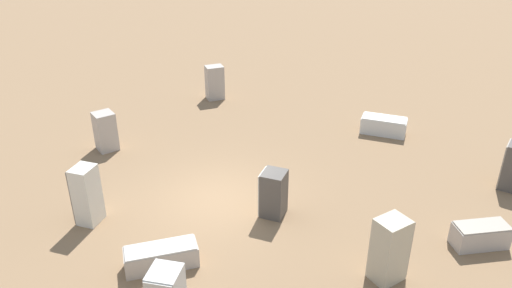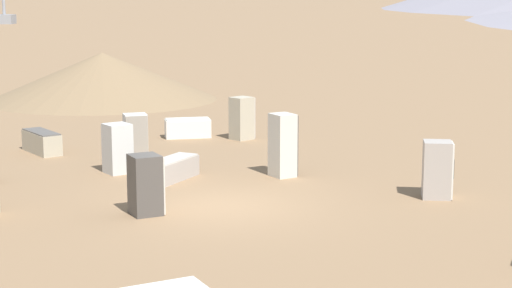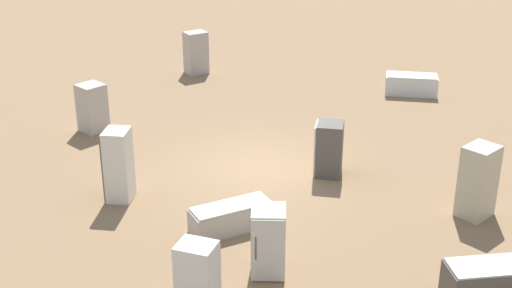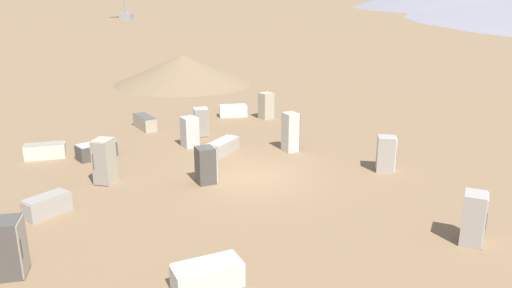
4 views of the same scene
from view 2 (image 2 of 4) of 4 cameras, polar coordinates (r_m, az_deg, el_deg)
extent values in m
plane|color=#846647|center=(20.90, -2.34, -4.16)|extent=(1000.00, 1000.00, 0.00)
cone|color=#7F6647|center=(41.69, -10.17, 4.48)|extent=(10.92, 10.92, 2.26)
cube|color=gray|center=(138.92, -16.42, 7.98)|extent=(2.89, 2.89, 1.44)
cube|color=#A89E93|center=(22.05, 11.96, -1.68)|extent=(0.76, 0.76, 1.45)
cube|color=silver|center=(22.08, 12.91, -1.70)|extent=(0.67, 0.11, 1.39)
cylinder|color=#2D2D2D|center=(21.83, 13.05, -1.65)|extent=(0.02, 0.02, 0.51)
cube|color=silver|center=(24.81, -9.21, -0.30)|extent=(0.96, 0.95, 1.43)
cube|color=#BCB7AD|center=(25.14, -9.58, -0.17)|extent=(0.41, 0.55, 1.37)
cylinder|color=#2D2D2D|center=(25.25, -9.13, 0.05)|extent=(0.02, 0.02, 0.50)
cube|color=#A89E93|center=(23.81, -5.58, -1.71)|extent=(1.95, 1.37, 0.57)
cube|color=#BCB7AD|center=(23.75, -5.60, -1.00)|extent=(1.87, 1.32, 0.04)
cube|color=#4C4742|center=(20.14, -7.40, -2.72)|extent=(0.93, 0.91, 1.42)
cube|color=beige|center=(20.25, -6.46, -2.62)|extent=(0.62, 0.35, 1.36)
cylinder|color=#2D2D2D|center=(20.02, -6.15, -2.56)|extent=(0.02, 0.02, 0.50)
cube|color=beige|center=(24.03, 1.78, -0.08)|extent=(0.87, 0.83, 1.79)
cube|color=#56514C|center=(24.19, 2.39, -0.02)|extent=(0.58, 0.37, 1.71)
cylinder|color=#2D2D2D|center=(23.99, 2.75, 0.11)|extent=(0.02, 0.02, 0.63)
cube|color=silver|center=(26.57, -8.04, 0.46)|extent=(0.76, 0.84, 1.45)
cube|color=gray|center=(26.27, -7.94, 0.35)|extent=(0.24, 0.64, 1.40)
cylinder|color=#2D2D2D|center=(26.19, -8.45, 0.47)|extent=(0.02, 0.02, 0.51)
cube|color=#B2A88E|center=(30.02, -0.96, 1.72)|extent=(0.92, 0.92, 1.50)
cube|color=#BCB7AD|center=(30.25, -0.45, 1.79)|extent=(0.46, 0.44, 1.44)
cylinder|color=#2D2D2D|center=(30.10, -0.13, 1.89)|extent=(0.02, 0.02, 0.53)
cube|color=#B2A88E|center=(28.46, -14.09, 0.09)|extent=(1.88, 1.63, 0.67)
cube|color=#56514C|center=(28.41, -14.12, 0.79)|extent=(1.81, 1.56, 0.04)
cube|color=silver|center=(30.58, -4.57, 1.04)|extent=(1.01, 1.71, 0.65)
cube|color=silver|center=(30.53, -4.58, 1.67)|extent=(0.97, 1.64, 0.04)
camera|label=1|loc=(30.53, -22.64, 15.96)|focal=35.00mm
camera|label=3|loc=(35.88, -18.55, 14.41)|focal=50.00mm
camera|label=4|loc=(2.48, 3.16, 59.55)|focal=35.00mm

